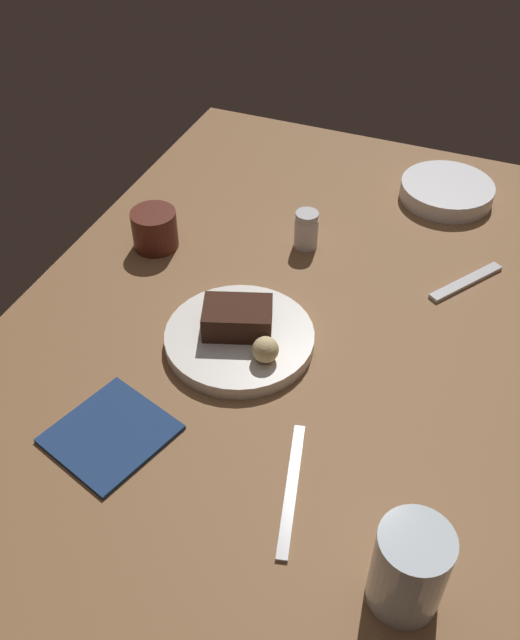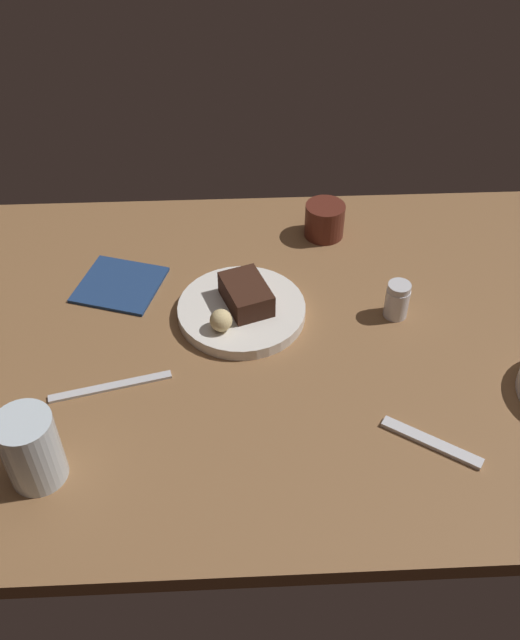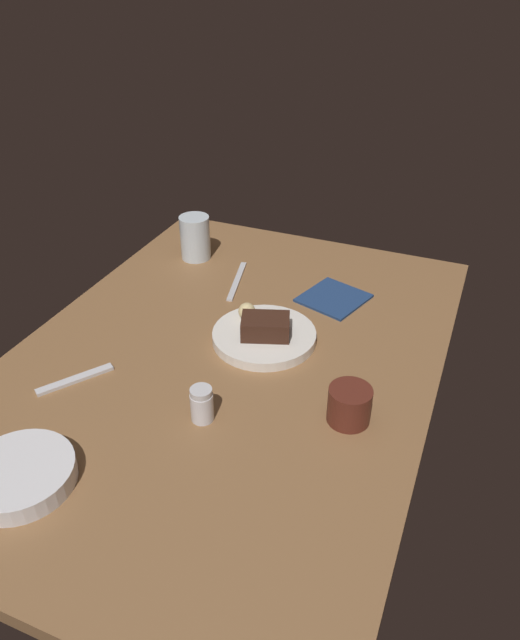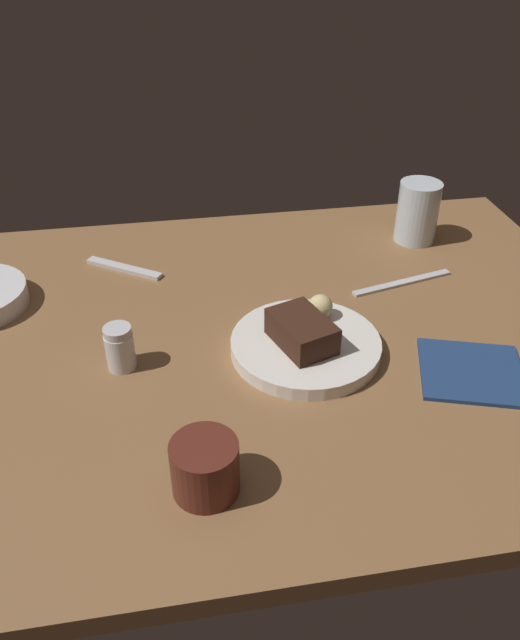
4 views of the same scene
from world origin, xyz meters
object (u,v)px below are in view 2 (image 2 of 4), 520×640
Objects in this scene: salt_shaker at (397,300)px; folded_napkin at (120,285)px; water_glass at (31,449)px; dessert_plate at (242,311)px; butter_knife at (111,387)px; dessert_spoon at (431,442)px; chocolate_cake_slice at (246,294)px; bread_roll at (221,319)px; coffee_cup at (325,220)px.

salt_shaker reaches higher than folded_napkin.
water_glass is at bearing -151.37° from salt_shaker.
butter_knife is at bearing -142.87° from dessert_plate.
salt_shaker is at bearing 124.05° from dessert_spoon.
dessert_plate reaches higher than dessert_spoon.
folded_napkin is (-1.09, 24.58, 0.05)cm from butter_knife.
chocolate_cake_slice is 0.86× the size of water_glass.
dessert_plate is at bearing 23.73° from butter_knife.
salt_shaker is at bearing -3.70° from chocolate_cake_slice.
water_glass is 0.61× the size of butter_knife.
bread_roll is at bearing 46.00° from water_glass.
water_glass is (-55.21, -30.13, 2.45)cm from salt_shaker.
dessert_spoon reaches higher than butter_knife.
water_glass is 0.82× the size of folded_napkin.
water_glass is (-25.27, -26.17, 1.76)cm from bread_roll.
folded_napkin is at bearing 142.96° from bread_roll.
dessert_plate is 2.84× the size of coffee_cup.
dessert_plate is 28.55cm from coffee_cup.
dessert_spoon is at bearing -47.26° from dessert_plate.
coffee_cup is (20.31, 27.95, -0.61)cm from bread_roll.
bread_roll is at bearing -37.04° from folded_napkin.
dessert_spoon is (9.62, -51.58, -3.04)cm from coffee_cup.
dessert_plate is at bearing 55.56° from bread_roll.
folded_napkin is at bearing 80.28° from water_glass.
salt_shaker is (29.94, 3.97, -0.69)cm from bread_roll.
coffee_cup is at bearing 134.63° from dessert_spoon.
coffee_cup is 0.41× the size of butter_knife.
dessert_spoon is at bearing -79.44° from coffee_cup.
salt_shaker is 0.35× the size of butter_knife.
chocolate_cake_slice is at bearing 165.30° from dessert_spoon.
bread_roll is 0.27× the size of folded_napkin.
folded_napkin is (-18.41, 13.89, -3.70)cm from bread_roll.
water_glass is 1.49× the size of coffee_cup.
folded_napkin is (-38.72, -14.06, -3.09)cm from coffee_cup.
chocolate_cake_slice is 0.70× the size of folded_napkin.
chocolate_cake_slice is 27.37cm from butter_knife.
butter_knife is at bearing -134.24° from coffee_cup.
chocolate_cake_slice is 1.48× the size of salt_shaker.
chocolate_cake_slice reaches higher than bread_roll.
water_glass is 41.00cm from folded_napkin.
dessert_plate is 26.61cm from salt_shaker.
bread_roll is 0.56× the size of salt_shaker.
salt_shaker is 0.87× the size of coffee_cup.
coffee_cup is at bearing 19.96° from folded_napkin.
coffee_cup reaches higher than butter_knife.
coffee_cup reaches higher than dessert_plate.
salt_shaker is (26.49, -1.06, 2.25)cm from dessert_plate.
water_glass is at bearing -143.31° from dessert_spoon.
water_glass is (-29.55, -31.79, 1.54)cm from chocolate_cake_slice.
dessert_spoon reaches higher than folded_napkin.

